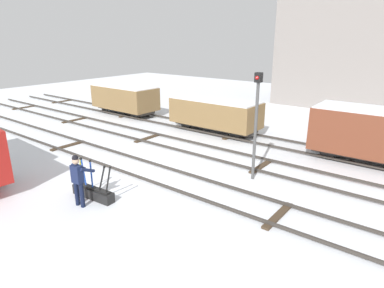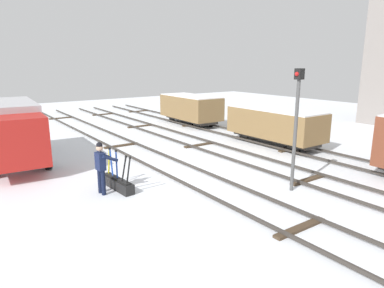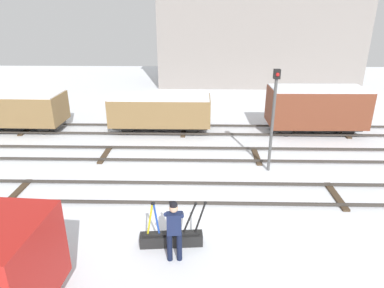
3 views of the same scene
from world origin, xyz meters
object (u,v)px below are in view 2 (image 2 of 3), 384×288
object	(u,v)px
switch_lever_frame	(118,182)
freight_car_mid_siding	(191,108)
signal_post	(296,119)
freight_car_far_end	(275,124)
delivery_truck	(11,129)
rail_worker	(101,165)

from	to	relation	value
switch_lever_frame	freight_car_mid_siding	distance (m)	13.54
signal_post	freight_car_mid_siding	bearing A→B (deg)	159.81
switch_lever_frame	freight_car_far_end	distance (m)	9.90
delivery_truck	signal_post	size ratio (longest dim) A/B	1.55
freight_car_far_end	freight_car_mid_siding	bearing A→B (deg)	-179.89
freight_car_mid_siding	signal_post	bearing A→B (deg)	-19.10
rail_worker	signal_post	distance (m)	6.80
rail_worker	freight_car_far_end	size ratio (longest dim) A/B	0.34
freight_car_far_end	delivery_truck	bearing A→B (deg)	-109.12
freight_car_mid_siding	freight_car_far_end	bearing A→B (deg)	1.09
switch_lever_frame	delivery_truck	xyz separation A→B (m)	(-5.63, -2.48, 1.32)
rail_worker	freight_car_mid_siding	bearing A→B (deg)	127.58
freight_car_mid_siding	freight_car_far_end	distance (m)	7.96
freight_car_mid_siding	switch_lever_frame	bearing A→B (deg)	-45.24
signal_post	delivery_truck	bearing A→B (deg)	-141.42
delivery_truck	signal_post	distance (m)	11.99
delivery_truck	freight_car_far_end	size ratio (longest dim) A/B	1.21
switch_lever_frame	delivery_truck	size ratio (longest dim) A/B	0.29
rail_worker	delivery_truck	xyz separation A→B (m)	(-5.76, -1.87, 0.52)
signal_post	freight_car_mid_siding	xyz separation A→B (m)	(-13.03, 4.79, -1.33)
delivery_truck	freight_car_far_end	world-z (taller)	delivery_truck
switch_lever_frame	freight_car_mid_siding	xyz separation A→B (m)	(-9.32, 9.77, 0.99)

